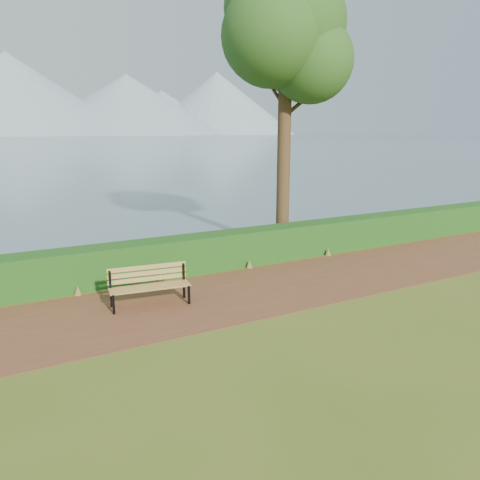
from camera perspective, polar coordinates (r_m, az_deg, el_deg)
ground at (r=11.18m, az=-0.75°, el=-7.21°), size 140.00×140.00×0.00m
path at (r=11.43m, az=-1.46°, el=-6.72°), size 40.00×3.40×0.01m
hedge at (r=13.27m, az=-6.04°, el=-1.70°), size 32.00×0.85×1.00m
bench at (r=10.87m, az=-11.02°, el=-5.16°), size 1.85×0.76×0.90m
tree at (r=15.58m, az=5.68°, el=23.83°), size 4.49×3.84×9.13m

